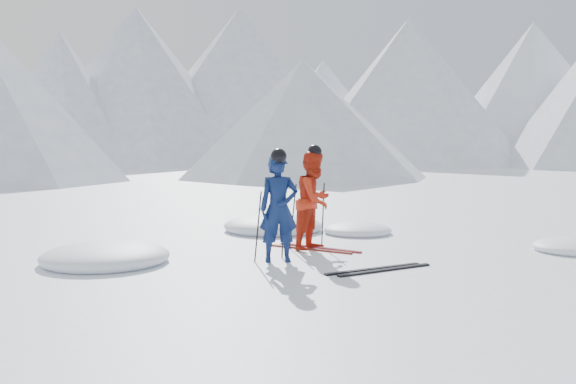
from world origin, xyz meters
TOP-DOWN VIEW (x-y plane):
  - ground at (0.00, 0.00)m, footprint 160.00×160.00m
  - mountain_range at (5.71, 35.31)m, footprint 106.15×62.94m
  - skier_blue at (-1.85, 0.28)m, footprint 0.74×0.63m
  - skier_red at (-0.70, 0.91)m, footprint 1.06×0.96m
  - pole_blue_left at (-2.15, 0.43)m, footprint 0.12×0.08m
  - pole_blue_right at (-1.60, 0.53)m, footprint 0.12×0.07m
  - pole_red_left at (-1.00, 1.16)m, footprint 0.12×0.09m
  - pole_red_right at (-0.40, 1.06)m, footprint 0.12×0.08m
  - ski_worn_left at (-0.82, 0.91)m, footprint 0.82×1.57m
  - ski_worn_right at (-0.58, 0.91)m, footprint 0.72×1.61m
  - ski_loose_a at (-1.00, -1.06)m, footprint 1.70×0.23m
  - ski_loose_b at (-0.90, -1.21)m, footprint 1.70×0.17m
  - snow_lumps at (-1.08, 2.04)m, footprint 8.95×6.80m

SIDE VIEW (x-z plane):
  - ground at x=0.00m, z-range 0.00..0.00m
  - snow_lumps at x=-1.08m, z-range -0.24..0.24m
  - ski_worn_left at x=-0.82m, z-range 0.00..0.03m
  - ski_worn_right at x=-0.58m, z-range 0.00..0.03m
  - ski_loose_a at x=-1.00m, z-range 0.00..0.03m
  - ski_loose_b at x=-0.90m, z-range 0.00..0.03m
  - pole_blue_left at x=-2.15m, z-range 0.00..1.14m
  - pole_blue_right at x=-1.60m, z-range 0.00..1.14m
  - pole_red_left at x=-1.00m, z-range 0.00..1.18m
  - pole_red_right at x=-0.40m, z-range 0.00..1.18m
  - skier_blue at x=-1.85m, z-range 0.00..1.72m
  - skier_red at x=-0.70m, z-range 0.00..1.77m
  - mountain_range at x=5.71m, z-range -1.04..14.49m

